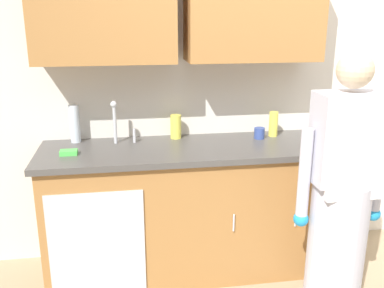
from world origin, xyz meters
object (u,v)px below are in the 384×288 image
person_at_sink (340,211)px  bottle_dish_liquid (273,124)px  cup_by_sink (259,133)px  sponge (69,152)px  sink (122,151)px  bottle_water_short (176,127)px  bottle_cleaner_spray (75,124)px

person_at_sink → bottle_dish_liquid: size_ratio=8.85×
bottle_dish_liquid → cup_by_sink: 0.14m
bottle_dish_liquid → sponge: bearing=-171.1°
sink → bottle_water_short: sink is taller
bottle_cleaner_spray → sink: bearing=-34.5°
person_at_sink → bottle_water_short: bearing=135.7°
bottle_cleaner_spray → sponge: size_ratio=2.44×
sink → bottle_cleaner_spray: sink is taller
cup_by_sink → sponge: (-1.33, -0.17, -0.03)m
cup_by_sink → sponge: cup_by_sink is taller
cup_by_sink → sponge: bearing=-172.5°
sink → bottle_dish_liquid: size_ratio=2.73×
bottle_cleaner_spray → cup_by_sink: (1.31, -0.12, -0.09)m
bottle_water_short → person_at_sink: bearing=-44.3°
bottle_water_short → bottle_dish_liquid: (0.72, -0.05, 0.01)m
sink → cup_by_sink: 1.00m
bottle_dish_liquid → bottle_cleaner_spray: size_ratio=0.68×
person_at_sink → sponge: (-1.60, 0.57, 0.26)m
sponge → bottle_dish_liquid: bearing=8.9°
bottle_cleaner_spray → cup_by_sink: bearing=-5.1°
bottle_cleaner_spray → sponge: (-0.02, -0.29, -0.12)m
sink → sponge: size_ratio=4.55×
cup_by_sink → sponge: size_ratio=0.73×
bottle_water_short → cup_by_sink: bottle_water_short is taller
bottle_cleaner_spray → sponge: bearing=-93.6°
sink → person_at_sink: (1.26, -0.64, -0.23)m
sink → bottle_cleaner_spray: (-0.32, 0.22, 0.15)m
bottle_water_short → sponge: bearing=-159.1°
bottle_water_short → bottle_dish_liquid: size_ratio=0.94×
sink → person_at_sink: bearing=-27.0°
bottle_water_short → sponge: bottle_water_short is taller
person_at_sink → bottle_cleaner_spray: person_at_sink is taller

